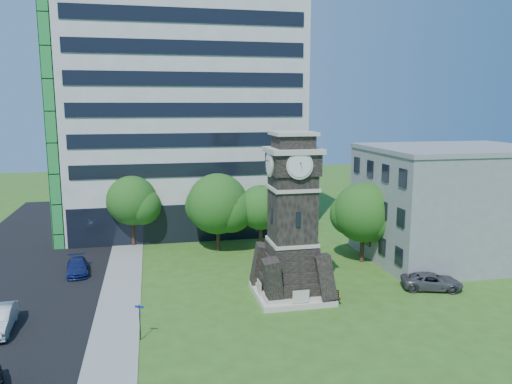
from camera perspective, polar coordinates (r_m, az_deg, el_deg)
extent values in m
plane|color=#375C1A|center=(35.69, 0.18, -13.32)|extent=(160.00, 160.00, 0.00)
cube|color=gray|center=(39.72, -15.21, -11.16)|extent=(3.00, 70.00, 0.06)
cube|color=beige|center=(38.09, 4.04, -11.47)|extent=(5.40, 5.40, 0.40)
cube|color=beige|center=(37.97, 4.04, -10.98)|extent=(4.80, 4.80, 0.30)
cube|color=black|center=(36.13, 4.17, -1.08)|extent=(3.00, 3.00, 6.40)
cube|color=beige|center=(36.82, 4.11, -5.67)|extent=(3.25, 3.25, 0.25)
cube|color=beige|center=(35.96, 4.19, 0.48)|extent=(3.25, 3.25, 0.25)
cube|color=black|center=(34.92, 4.85, -3.16)|extent=(0.35, 0.08, 1.10)
cube|color=black|center=(35.70, 4.23, 3.33)|extent=(3.30, 3.30, 1.60)
cube|color=beige|center=(35.61, 4.25, 4.77)|extent=(3.70, 3.70, 0.35)
cylinder|color=white|center=(34.02, 5.06, 2.99)|extent=(1.56, 0.06, 1.56)
cylinder|color=white|center=(35.25, 1.46, 3.27)|extent=(0.06, 1.56, 1.56)
cube|color=black|center=(35.56, 4.26, 5.73)|extent=(2.60, 2.60, 0.90)
cube|color=beige|center=(35.52, 4.27, 6.70)|extent=(3.00, 3.00, 0.25)
cube|color=silver|center=(58.18, -8.25, 9.75)|extent=(25.00, 15.00, 28.00)
cube|color=black|center=(52.42, -7.39, -3.48)|extent=(24.50, 0.80, 4.00)
cube|color=gray|center=(49.11, 21.52, -1.43)|extent=(15.00, 12.00, 10.00)
cube|color=gray|center=(48.42, 21.91, 4.61)|extent=(15.20, 12.20, 0.40)
imported|color=navy|center=(45.16, -19.77, -8.04)|extent=(2.22, 4.36, 1.21)
imported|color=#4F4E54|center=(41.42, 19.45, -9.61)|extent=(5.00, 3.37, 1.27)
cube|color=black|center=(36.61, 6.55, -12.10)|extent=(0.07, 0.50, 0.78)
cube|color=black|center=(37.23, 9.39, -11.79)|extent=(0.07, 0.50, 0.78)
cube|color=#351D12|center=(36.87, 7.99, -11.79)|extent=(2.02, 0.54, 0.04)
cube|color=#351D12|center=(36.97, 7.87, -11.20)|extent=(2.02, 0.04, 0.45)
cylinder|color=black|center=(31.90, -13.13, -14.31)|extent=(0.05, 0.05, 2.26)
cube|color=#0C128A|center=(31.51, -13.20, -12.66)|extent=(0.54, 0.04, 0.14)
cylinder|color=#332114|center=(52.06, -13.85, -4.52)|extent=(0.36, 0.36, 2.71)
sphere|color=#205C1B|center=(51.35, -14.00, -0.93)|extent=(4.99, 4.99, 4.99)
sphere|color=#205C1B|center=(50.93, -12.87, -1.58)|extent=(3.75, 3.75, 3.75)
sphere|color=#205C1B|center=(52.05, -14.93, -1.17)|extent=(3.50, 3.50, 3.50)
cylinder|color=#332114|center=(48.86, -4.35, -5.19)|extent=(0.37, 0.37, 2.73)
sphere|color=#265B1B|center=(48.10, -4.40, -1.35)|extent=(5.87, 5.87, 5.87)
sphere|color=#265B1B|center=(47.80, -2.91, -2.05)|extent=(4.40, 4.40, 4.40)
sphere|color=#265B1B|center=(48.75, -5.71, -1.58)|extent=(4.11, 4.11, 4.11)
cylinder|color=#332114|center=(48.61, 0.55, -5.35)|extent=(0.35, 0.35, 2.54)
sphere|color=#25591A|center=(47.88, 0.55, -1.77)|extent=(4.30, 4.30, 4.30)
sphere|color=#25591A|center=(47.77, 1.67, -2.41)|extent=(3.23, 3.23, 3.23)
sphere|color=#25591A|center=(48.30, -0.46, -2.01)|extent=(3.01, 3.01, 3.01)
cylinder|color=#332114|center=(46.46, 12.03, -6.22)|extent=(0.36, 0.36, 2.67)
sphere|color=#1B5519|center=(45.67, 12.18, -2.29)|extent=(5.39, 5.39, 5.39)
sphere|color=#1B5519|center=(45.75, 13.66, -2.99)|extent=(4.04, 4.04, 4.04)
sphere|color=#1B5519|center=(45.96, 10.75, -2.54)|extent=(3.77, 3.77, 3.77)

